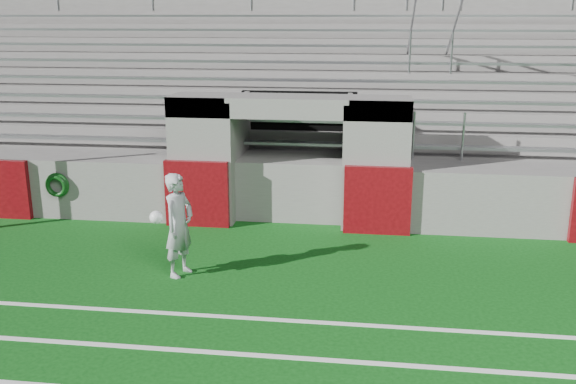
# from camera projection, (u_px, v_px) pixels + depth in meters

# --- Properties ---
(ground) EXTENTS (90.00, 90.00, 0.00)m
(ground) POSITION_uv_depth(u_px,v_px,m) (260.00, 290.00, 10.03)
(ground) COLOR #0B4510
(ground) RESTS_ON ground
(stadium_structure) EXTENTS (26.00, 8.48, 5.42)m
(stadium_structure) POSITION_uv_depth(u_px,v_px,m) (311.00, 117.00, 17.24)
(stadium_structure) COLOR slate
(stadium_structure) RESTS_ON ground
(goalkeeper_with_ball) EXTENTS (0.75, 0.73, 1.72)m
(goalkeeper_with_ball) POSITION_uv_depth(u_px,v_px,m) (178.00, 225.00, 10.39)
(goalkeeper_with_ball) COLOR #A5A8AE
(goalkeeper_with_ball) RESTS_ON ground
(hose_coil) EXTENTS (0.52, 0.14, 0.52)m
(hose_coil) POSITION_uv_depth(u_px,v_px,m) (57.00, 185.00, 13.23)
(hose_coil) COLOR #0D4512
(hose_coil) RESTS_ON ground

